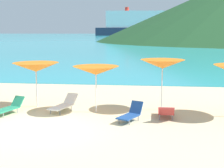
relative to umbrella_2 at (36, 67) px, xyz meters
The scene contains 10 objects.
ground_plane 7.30m from the umbrella_2, 78.81° to the left, with size 50.00×100.00×0.30m, color beige.
ocean_water 226.59m from the umbrella_2, 89.66° to the left, with size 650.00×440.00×0.02m, color #2DADBC.
umbrella_2 is the anchor object (origin of this frame).
umbrella_3 3.00m from the umbrella_2, 13.17° to the right, with size 2.19×2.19×2.04m.
umbrella_4 5.79m from the umbrella_2, ahead, with size 2.01×2.01×2.28m.
lounge_chair_0 2.23m from the umbrella_2, 23.02° to the right, with size 1.05×1.82×0.67m.
lounge_chair_1 5.16m from the umbrella_2, 22.99° to the right, with size 1.05×1.42×0.72m.
lounge_chair_2 6.28m from the umbrella_2, 13.27° to the right, with size 0.64×1.50×0.63m.
lounge_chair_3 2.24m from the umbrella_2, 118.58° to the right, with size 0.99×1.66×0.66m.
cruise_ship 251.27m from the umbrella_2, 91.21° to the left, with size 67.19×13.03×22.52m.
Camera 1 is at (3.86, -11.27, 3.52)m, focal length 52.04 mm.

